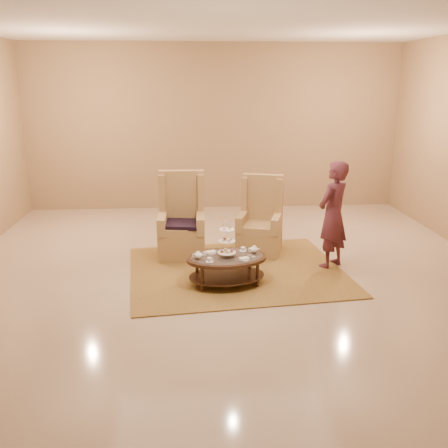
{
  "coord_description": "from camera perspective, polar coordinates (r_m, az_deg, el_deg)",
  "views": [
    {
      "loc": [
        -0.52,
        -6.83,
        2.71
      ],
      "look_at": [
        -0.04,
        0.2,
        0.69
      ],
      "focal_mm": 40.0,
      "sensor_mm": 36.0,
      "label": 1
    }
  ],
  "objects": [
    {
      "name": "armchair_left",
      "position": [
        8.01,
        -4.82,
        -0.41
      ],
      "size": [
        0.74,
        0.77,
        1.34
      ],
      "rotation": [
        0.0,
        0.0,
        -0.02
      ],
      "color": "#A9834F",
      "rests_on": "ground"
    },
    {
      "name": "armchair_right",
      "position": [
        8.18,
        4.17,
        -0.29
      ],
      "size": [
        0.84,
        0.86,
        1.25
      ],
      "rotation": [
        0.0,
        0.0,
        -0.29
      ],
      "color": "#A9834F",
      "rests_on": "ground"
    },
    {
      "name": "person",
      "position": [
        7.54,
        12.34,
        1.02
      ],
      "size": [
        0.7,
        0.68,
        1.62
      ],
      "rotation": [
        0.0,
        0.0,
        3.88
      ],
      "color": "#50222F",
      "rests_on": "ground"
    },
    {
      "name": "rug",
      "position": [
        7.42,
        1.44,
        -5.35
      ],
      "size": [
        3.36,
        2.91,
        0.02
      ],
      "rotation": [
        0.0,
        0.0,
        0.11
      ],
      "color": "olive",
      "rests_on": "ground"
    },
    {
      "name": "tea_table",
      "position": [
        6.84,
        0.31,
        -4.3
      ],
      "size": [
        1.21,
        0.92,
        0.93
      ],
      "rotation": [
        0.0,
        0.0,
        0.16
      ],
      "color": "black",
      "rests_on": "ground"
    },
    {
      "name": "wall_back",
      "position": [
        10.88,
        -1.15,
        10.94
      ],
      "size": [
        8.0,
        0.04,
        3.5
      ],
      "primitive_type": "cube",
      "color": "#957651",
      "rests_on": "ground"
    },
    {
      "name": "ground",
      "position": [
        7.37,
        0.43,
        -5.58
      ],
      "size": [
        8.0,
        8.0,
        0.0
      ],
      "primitive_type": "plane",
      "color": "tan",
      "rests_on": "ground"
    },
    {
      "name": "ceiling",
      "position": [
        7.37,
        0.43,
        -5.58
      ],
      "size": [
        8.0,
        8.0,
        0.02
      ],
      "primitive_type": "cube",
      "color": "beige",
      "rests_on": "ground"
    }
  ]
}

